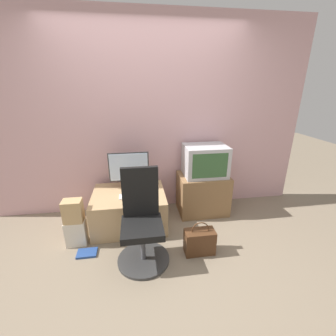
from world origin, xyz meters
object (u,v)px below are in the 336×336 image
(main_monitor, at_px, (129,170))
(office_chair, at_px, (142,226))
(handbag, at_px, (200,241))
(book, at_px, (87,253))
(mouse, at_px, (148,194))
(keyboard, at_px, (132,196))
(crt_tv, at_px, (205,161))
(cardboard_box_lower, at_px, (76,232))

(main_monitor, bearing_deg, office_chair, -81.44)
(handbag, relative_size, book, 1.83)
(mouse, distance_m, office_chair, 0.58)
(keyboard, bearing_deg, crt_tv, 15.89)
(keyboard, height_order, book, keyboard)
(mouse, bearing_deg, crt_tv, 18.40)
(office_chair, bearing_deg, handbag, -1.94)
(office_chair, bearing_deg, mouse, 79.50)
(main_monitor, relative_size, keyboard, 1.68)
(keyboard, height_order, crt_tv, crt_tv)
(main_monitor, height_order, crt_tv, crt_tv)
(main_monitor, distance_m, handbag, 1.24)
(office_chair, relative_size, cardboard_box_lower, 3.26)
(cardboard_box_lower, relative_size, book, 1.43)
(main_monitor, distance_m, keyboard, 0.36)
(crt_tv, bearing_deg, mouse, -161.60)
(mouse, height_order, cardboard_box_lower, mouse)
(keyboard, height_order, office_chair, office_chair)
(book, bearing_deg, keyboard, 39.05)
(keyboard, distance_m, office_chair, 0.56)
(keyboard, relative_size, book, 1.46)
(mouse, distance_m, book, 0.95)
(cardboard_box_lower, bearing_deg, crt_tv, 16.73)
(keyboard, relative_size, office_chair, 0.31)
(book, bearing_deg, crt_tv, 24.83)
(keyboard, distance_m, cardboard_box_lower, 0.74)
(main_monitor, xyz_separation_m, office_chair, (0.12, -0.81, -0.31))
(keyboard, relative_size, mouse, 4.94)
(handbag, bearing_deg, cardboard_box_lower, 165.36)
(main_monitor, height_order, cardboard_box_lower, main_monitor)
(mouse, bearing_deg, book, -148.68)
(office_chair, bearing_deg, book, 167.95)
(handbag, xyz_separation_m, book, (-1.22, 0.15, -0.13))
(book, bearing_deg, handbag, -7.03)
(crt_tv, distance_m, office_chair, 1.28)
(crt_tv, relative_size, handbag, 1.48)
(cardboard_box_lower, relative_size, handbag, 0.78)
(keyboard, relative_size, cardboard_box_lower, 1.02)
(crt_tv, height_order, book, crt_tv)
(office_chair, bearing_deg, crt_tv, 42.57)
(office_chair, distance_m, handbag, 0.66)
(handbag, height_order, book, handbag)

